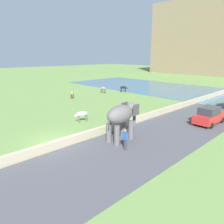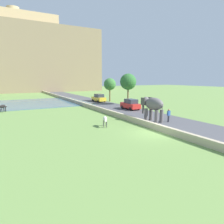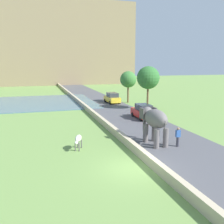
{
  "view_description": "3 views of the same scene",
  "coord_description": "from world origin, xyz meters",
  "px_view_note": "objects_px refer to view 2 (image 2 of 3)",
  "views": [
    {
      "loc": [
        14.53,
        -7.62,
        6.75
      ],
      "look_at": [
        1.12,
        5.21,
        1.74
      ],
      "focal_mm": 33.92,
      "sensor_mm": 36.0,
      "label": 1
    },
    {
      "loc": [
        -12.46,
        -14.34,
        5.25
      ],
      "look_at": [
        -1.31,
        5.77,
        1.36
      ],
      "focal_mm": 31.86,
      "sensor_mm": 36.0,
      "label": 2
    },
    {
      "loc": [
        -5.86,
        -14.24,
        6.64
      ],
      "look_at": [
        1.38,
        9.32,
        1.9
      ],
      "focal_mm": 40.84,
      "sensor_mm": 36.0,
      "label": 3
    }
  ],
  "objects_px": {
    "person_beside_elephant": "(169,115)",
    "cow_white": "(105,119)",
    "cow_black": "(3,107)",
    "car_red": "(130,104)",
    "car_yellow": "(99,98)",
    "elephant": "(153,105)"
  },
  "relations": [
    {
      "from": "cow_black",
      "to": "car_red",
      "type": "bearing_deg",
      "value": -22.08
    },
    {
      "from": "person_beside_elephant",
      "to": "car_yellow",
      "type": "relative_size",
      "value": 0.4
    },
    {
      "from": "car_red",
      "to": "car_yellow",
      "type": "bearing_deg",
      "value": 89.98
    },
    {
      "from": "cow_black",
      "to": "cow_white",
      "type": "xyz_separation_m",
      "value": [
        9.69,
        -16.58,
        0.0
      ]
    },
    {
      "from": "car_yellow",
      "to": "cow_black",
      "type": "relative_size",
      "value": 3.24
    },
    {
      "from": "car_red",
      "to": "cow_black",
      "type": "distance_m",
      "value": 20.57
    },
    {
      "from": "person_beside_elephant",
      "to": "cow_white",
      "type": "bearing_deg",
      "value": 167.32
    },
    {
      "from": "car_yellow",
      "to": "cow_white",
      "type": "xyz_separation_m",
      "value": [
        -9.38,
        -21.5,
        -0.06
      ]
    },
    {
      "from": "cow_white",
      "to": "car_red",
      "type": "bearing_deg",
      "value": 43.32
    },
    {
      "from": "elephant",
      "to": "car_red",
      "type": "xyz_separation_m",
      "value": [
        3.17,
        9.36,
        -1.14
      ]
    },
    {
      "from": "cow_black",
      "to": "cow_white",
      "type": "height_order",
      "value": "same"
    },
    {
      "from": "car_red",
      "to": "car_yellow",
      "type": "xyz_separation_m",
      "value": [
        0.0,
        12.65,
        0.0
      ]
    },
    {
      "from": "person_beside_elephant",
      "to": "cow_black",
      "type": "relative_size",
      "value": 1.3
    },
    {
      "from": "car_red",
      "to": "cow_white",
      "type": "height_order",
      "value": "car_red"
    },
    {
      "from": "car_red",
      "to": "car_yellow",
      "type": "distance_m",
      "value": 12.65
    },
    {
      "from": "elephant",
      "to": "cow_white",
      "type": "xyz_separation_m",
      "value": [
        -6.21,
        0.52,
        -1.2
      ]
    },
    {
      "from": "cow_white",
      "to": "cow_black",
      "type": "bearing_deg",
      "value": 120.3
    },
    {
      "from": "car_red",
      "to": "person_beside_elephant",
      "type": "bearing_deg",
      "value": -98.95
    },
    {
      "from": "car_yellow",
      "to": "cow_white",
      "type": "height_order",
      "value": "car_yellow"
    },
    {
      "from": "person_beside_elephant",
      "to": "car_yellow",
      "type": "bearing_deg",
      "value": 85.89
    },
    {
      "from": "person_beside_elephant",
      "to": "car_red",
      "type": "relative_size",
      "value": 0.4
    },
    {
      "from": "person_beside_elephant",
      "to": "elephant",
      "type": "bearing_deg",
      "value": 140.86
    }
  ]
}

